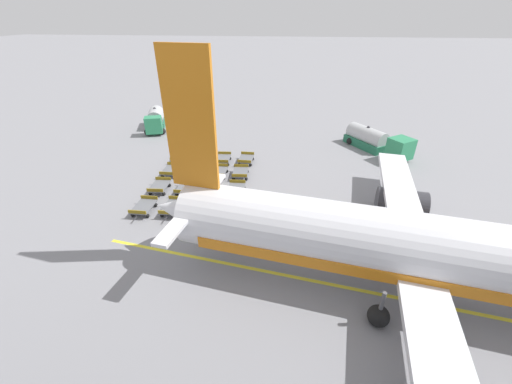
% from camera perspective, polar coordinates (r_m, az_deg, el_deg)
% --- Properties ---
extents(ground_plane, '(500.00, 500.00, 0.00)m').
position_cam_1_polar(ground_plane, '(33.97, 23.14, -0.66)').
color(ground_plane, gray).
extents(airplane, '(33.93, 37.51, 14.48)m').
position_cam_1_polar(airplane, '(21.71, 29.50, -9.72)').
color(airplane, white).
rests_on(airplane, ground_plane).
extents(fuel_tanker_primary, '(9.22, 7.64, 2.92)m').
position_cam_1_polar(fuel_tanker_primary, '(44.46, 20.71, 8.68)').
color(fuel_tanker_primary, '#2D8C5B').
rests_on(fuel_tanker_primary, ground_plane).
extents(fuel_tanker_secondary, '(7.63, 4.67, 3.13)m').
position_cam_1_polar(fuel_tanker_secondary, '(52.61, -17.78, 12.33)').
color(fuel_tanker_secondary, '#2D8C5B').
rests_on(fuel_tanker_secondary, ground_plane).
extents(baggage_dolly_row_near_col_a, '(3.35, 1.81, 0.92)m').
position_cam_1_polar(baggage_dolly_row_near_col_a, '(39.85, -13.65, 6.19)').
color(baggage_dolly_row_near_col_a, slate).
rests_on(baggage_dolly_row_near_col_a, ground_plane).
extents(baggage_dolly_row_near_col_b, '(3.34, 1.80, 0.92)m').
position_cam_1_polar(baggage_dolly_row_near_col_b, '(36.56, -15.24, 3.79)').
color(baggage_dolly_row_near_col_b, slate).
rests_on(baggage_dolly_row_near_col_b, ground_plane).
extents(baggage_dolly_row_near_col_c, '(3.37, 1.87, 0.92)m').
position_cam_1_polar(baggage_dolly_row_near_col_c, '(33.42, -17.14, 0.95)').
color(baggage_dolly_row_near_col_c, slate).
rests_on(baggage_dolly_row_near_col_c, ground_plane).
extents(baggage_dolly_row_near_col_d, '(3.33, 1.76, 0.92)m').
position_cam_1_polar(baggage_dolly_row_near_col_d, '(30.36, -19.72, -2.60)').
color(baggage_dolly_row_near_col_d, slate).
rests_on(baggage_dolly_row_near_col_d, ground_plane).
extents(baggage_dolly_row_mid_a_col_a, '(3.33, 1.77, 0.92)m').
position_cam_1_polar(baggage_dolly_row_mid_a_col_a, '(39.21, -9.74, 6.22)').
color(baggage_dolly_row_mid_a_col_a, slate).
rests_on(baggage_dolly_row_mid_a_col_a, ground_plane).
extents(baggage_dolly_row_mid_a_col_b, '(3.39, 1.91, 0.92)m').
position_cam_1_polar(baggage_dolly_row_mid_a_col_b, '(35.70, -10.98, 3.67)').
color(baggage_dolly_row_mid_a_col_b, slate).
rests_on(baggage_dolly_row_mid_a_col_b, ground_plane).
extents(baggage_dolly_row_mid_a_col_c, '(3.35, 1.81, 0.92)m').
position_cam_1_polar(baggage_dolly_row_mid_a_col_c, '(32.51, -12.67, 0.76)').
color(baggage_dolly_row_mid_a_col_c, slate).
rests_on(baggage_dolly_row_mid_a_col_c, ground_plane).
extents(baggage_dolly_row_mid_a_col_d, '(3.33, 1.76, 0.92)m').
position_cam_1_polar(baggage_dolly_row_mid_a_col_d, '(29.51, -14.91, -2.75)').
color(baggage_dolly_row_mid_a_col_d, slate).
rests_on(baggage_dolly_row_mid_a_col_d, ground_plane).
extents(baggage_dolly_row_mid_b_col_a, '(3.37, 1.87, 0.92)m').
position_cam_1_polar(baggage_dolly_row_mid_b_col_a, '(38.40, -6.00, 5.98)').
color(baggage_dolly_row_mid_b_col_a, slate).
rests_on(baggage_dolly_row_mid_b_col_a, ground_plane).
extents(baggage_dolly_row_mid_b_col_b, '(3.33, 1.77, 0.92)m').
position_cam_1_polar(baggage_dolly_row_mid_b_col_b, '(35.19, -6.77, 3.64)').
color(baggage_dolly_row_mid_b_col_b, slate).
rests_on(baggage_dolly_row_mid_b_col_b, ground_plane).
extents(baggage_dolly_row_mid_b_col_c, '(3.34, 1.79, 0.92)m').
position_cam_1_polar(baggage_dolly_row_mid_b_col_c, '(31.86, -8.57, 0.56)').
color(baggage_dolly_row_mid_b_col_c, slate).
rests_on(baggage_dolly_row_mid_b_col_c, ground_plane).
extents(baggage_dolly_row_mid_b_col_d, '(3.38, 1.90, 0.92)m').
position_cam_1_polar(baggage_dolly_row_mid_b_col_d, '(28.64, -9.97, -3.20)').
color(baggage_dolly_row_mid_b_col_d, slate).
rests_on(baggage_dolly_row_mid_b_col_d, ground_plane).
extents(baggage_dolly_row_far_col_a, '(3.33, 1.77, 0.92)m').
position_cam_1_polar(baggage_dolly_row_far_col_a, '(38.15, -1.84, 5.97)').
color(baggage_dolly_row_far_col_a, slate).
rests_on(baggage_dolly_row_far_col_a, ground_plane).
extents(baggage_dolly_row_far_col_b, '(3.39, 1.91, 0.92)m').
position_cam_1_polar(baggage_dolly_row_far_col_b, '(34.84, -2.85, 3.53)').
color(baggage_dolly_row_far_col_b, slate).
rests_on(baggage_dolly_row_far_col_b, ground_plane).
extents(baggage_dolly_row_far_col_c, '(3.37, 1.87, 0.92)m').
position_cam_1_polar(baggage_dolly_row_far_col_c, '(31.43, -3.62, 0.42)').
color(baggage_dolly_row_far_col_c, slate).
rests_on(baggage_dolly_row_far_col_c, ground_plane).
extents(baggage_dolly_row_far_col_d, '(3.33, 1.76, 0.92)m').
position_cam_1_polar(baggage_dolly_row_far_col_d, '(28.08, -4.41, -3.51)').
color(baggage_dolly_row_far_col_d, slate).
rests_on(baggage_dolly_row_far_col_d, ground_plane).
extents(stand_guidance_stripe, '(4.73, 29.84, 0.01)m').
position_cam_1_polar(stand_guidance_stripe, '(22.53, 7.87, -15.23)').
color(stand_guidance_stripe, yellow).
rests_on(stand_guidance_stripe, ground_plane).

